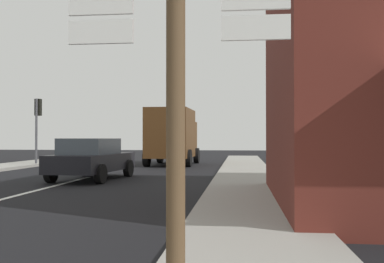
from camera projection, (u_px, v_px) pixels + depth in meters
The scene contains 7 objects.
ground_plane at pixel (68, 183), 14.65m from camera, with size 80.00×80.00×0.00m, color black.
sidewalk_right at pixel (248, 190), 12.02m from camera, with size 2.21×44.00×0.14m, color gray.
lane_centre_stripe at pixel (4, 199), 10.68m from camera, with size 0.16×12.00×0.01m, color silver.
sedan_far at pixel (92, 158), 15.69m from camera, with size 2.25×4.33×1.47m.
delivery_truck at pixel (173, 135), 24.27m from camera, with size 2.58×5.05×3.05m.
route_sign_post at pixel (176, 79), 3.22m from camera, with size 1.66×0.14×3.20m.
traffic_light_far_left at pixel (38, 116), 23.62m from camera, with size 0.30×0.49×3.60m.
Camera 1 is at (5.71, -4.14, 1.48)m, focal length 41.22 mm.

